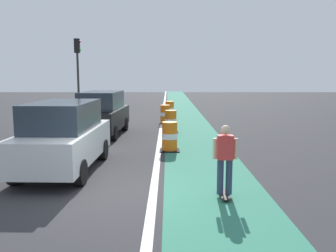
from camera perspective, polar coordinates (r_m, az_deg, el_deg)
The scene contains 13 objects.
ground_plane at distance 8.93m, azimuth -8.06°, elevation -10.40°, with size 100.00×100.00×0.00m, color #2D2D30.
bike_lane_strip at distance 20.60m, azimuth 3.34°, elevation 0.24°, with size 2.50×80.00×0.01m, color #2D755B.
lane_divider_stripe at distance 20.57m, azimuth -0.84°, elevation 0.25°, with size 0.20×80.00×0.01m, color silver.
skateboarder_on_lane at distance 8.40m, azimuth 9.11°, elevation -5.14°, with size 0.57×0.81×1.69m.
parked_suv_nearest at distance 11.01m, azimuth -15.94°, elevation -1.54°, with size 2.02×4.65×2.04m.
parked_suv_second at distance 17.15m, azimuth -10.23°, elevation 2.01°, with size 2.09×4.68×2.04m.
traffic_barrel_front at distance 13.40m, azimuth 0.41°, elevation -1.72°, with size 0.73×0.73×1.09m.
traffic_barrel_mid at distance 17.72m, azimuth 0.58°, elevation 0.69°, with size 0.73×0.73×1.09m.
traffic_barrel_back at distance 20.82m, azimuth -0.29°, elevation 1.80°, with size 0.73×0.73×1.09m.
traffic_barrel_far at distance 23.63m, azimuth 0.41°, elevation 2.56°, with size 0.73×0.73×1.09m.
traffic_light_corner at distance 24.45m, azimuth -13.88°, elevation 9.48°, with size 0.41×0.32×5.10m.
pedestrian_crossing at distance 24.52m, azimuth -12.04°, elevation 3.36°, with size 0.34×0.20×1.61m.
pedestrian_waiting at distance 20.01m, azimuth -17.36°, elevation 2.13°, with size 0.34×0.20×1.61m.
Camera 1 is at (1.25, -8.37, 2.82)m, focal length 38.70 mm.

